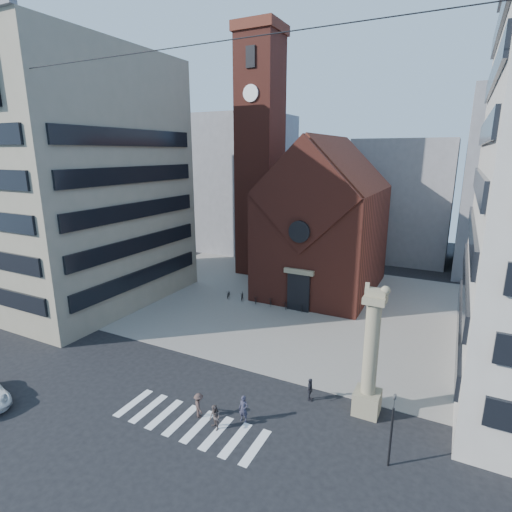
{
  "coord_description": "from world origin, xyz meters",
  "views": [
    {
      "loc": [
        13.74,
        -19.98,
        16.15
      ],
      "look_at": [
        -0.45,
        8.0,
        7.96
      ],
      "focal_mm": 28.0,
      "sensor_mm": 36.0,
      "label": 1
    }
  ],
  "objects_px": {
    "traffic_light": "(392,428)",
    "pedestrian_0": "(244,409)",
    "pedestrian_2": "(310,390)",
    "scooter_0": "(229,294)",
    "pedestrian_1": "(215,418)",
    "lion_column": "(370,364)"
  },
  "relations": [
    {
      "from": "pedestrian_2",
      "to": "lion_column",
      "type": "bearing_deg",
      "value": -94.64
    },
    {
      "from": "traffic_light",
      "to": "lion_column",
      "type": "bearing_deg",
      "value": 116.46
    },
    {
      "from": "pedestrian_2",
      "to": "scooter_0",
      "type": "relative_size",
      "value": 1.04
    },
    {
      "from": "traffic_light",
      "to": "scooter_0",
      "type": "xyz_separation_m",
      "value": [
        -20.5,
        17.92,
        -1.83
      ]
    },
    {
      "from": "pedestrian_1",
      "to": "scooter_0",
      "type": "height_order",
      "value": "pedestrian_1"
    },
    {
      "from": "lion_column",
      "to": "pedestrian_2",
      "type": "xyz_separation_m",
      "value": [
        -3.68,
        -0.41,
        -2.66
      ]
    },
    {
      "from": "pedestrian_2",
      "to": "scooter_0",
      "type": "height_order",
      "value": "pedestrian_2"
    },
    {
      "from": "pedestrian_0",
      "to": "lion_column",
      "type": "bearing_deg",
      "value": 33.75
    },
    {
      "from": "pedestrian_1",
      "to": "pedestrian_2",
      "type": "xyz_separation_m",
      "value": [
        4.1,
        5.33,
        0.01
      ]
    },
    {
      "from": "pedestrian_1",
      "to": "pedestrian_2",
      "type": "distance_m",
      "value": 6.72
    },
    {
      "from": "lion_column",
      "to": "pedestrian_0",
      "type": "relative_size",
      "value": 5.05
    },
    {
      "from": "traffic_light",
      "to": "pedestrian_0",
      "type": "distance_m",
      "value": 8.72
    },
    {
      "from": "pedestrian_1",
      "to": "pedestrian_2",
      "type": "relative_size",
      "value": 0.99
    },
    {
      "from": "traffic_light",
      "to": "pedestrian_2",
      "type": "distance_m",
      "value": 6.88
    },
    {
      "from": "traffic_light",
      "to": "pedestrian_0",
      "type": "height_order",
      "value": "traffic_light"
    },
    {
      "from": "pedestrian_0",
      "to": "pedestrian_1",
      "type": "xyz_separation_m",
      "value": [
        -1.17,
        -1.43,
        -0.07
      ]
    },
    {
      "from": "traffic_light",
      "to": "pedestrian_0",
      "type": "bearing_deg",
      "value": -178.02
    },
    {
      "from": "lion_column",
      "to": "scooter_0",
      "type": "xyz_separation_m",
      "value": [
        -18.51,
        13.92,
        -3.0
      ]
    },
    {
      "from": "lion_column",
      "to": "pedestrian_1",
      "type": "xyz_separation_m",
      "value": [
        -7.78,
        -5.73,
        -2.67
      ]
    },
    {
      "from": "pedestrian_1",
      "to": "scooter_0",
      "type": "relative_size",
      "value": 1.02
    },
    {
      "from": "traffic_light",
      "to": "pedestrian_2",
      "type": "xyz_separation_m",
      "value": [
        -5.67,
        3.59,
        -1.49
      ]
    },
    {
      "from": "lion_column",
      "to": "pedestrian_2",
      "type": "distance_m",
      "value": 4.56
    }
  ]
}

